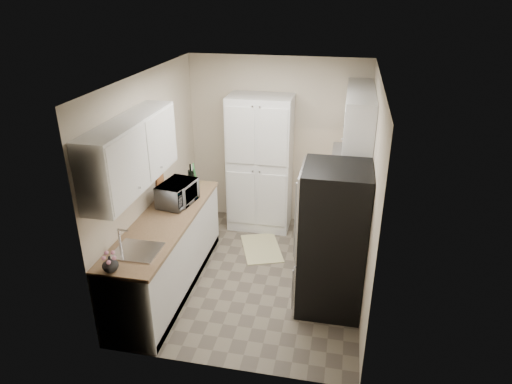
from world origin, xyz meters
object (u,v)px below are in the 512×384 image
(pantry_cabinet, at_px, (260,164))
(electric_range, at_px, (336,234))
(refrigerator, at_px, (333,240))
(toaster_oven, at_px, (350,170))
(wine_bottle, at_px, (191,177))
(microwave, at_px, (177,193))

(pantry_cabinet, xyz_separation_m, electric_range, (1.17, -0.93, -0.52))
(pantry_cabinet, relative_size, electric_range, 1.77)
(pantry_cabinet, distance_m, refrigerator, 2.07)
(electric_range, distance_m, toaster_oven, 1.04)
(pantry_cabinet, bearing_deg, electric_range, -38.22)
(refrigerator, relative_size, wine_bottle, 5.81)
(pantry_cabinet, relative_size, toaster_oven, 5.21)
(pantry_cabinet, xyz_separation_m, toaster_oven, (1.29, -0.05, 0.03))
(refrigerator, height_order, wine_bottle, refrigerator)
(microwave, height_order, wine_bottle, wine_bottle)
(refrigerator, distance_m, wine_bottle, 2.14)
(electric_range, xyz_separation_m, refrigerator, (-0.03, -0.80, 0.37))
(refrigerator, height_order, microwave, refrigerator)
(refrigerator, bearing_deg, pantry_cabinet, 123.46)
(pantry_cabinet, distance_m, microwave, 1.54)
(electric_range, height_order, refrigerator, refrigerator)
(microwave, bearing_deg, refrigerator, -91.94)
(wine_bottle, xyz_separation_m, toaster_oven, (2.07, 0.76, -0.04))
(refrigerator, bearing_deg, electric_range, 87.52)
(refrigerator, relative_size, toaster_oven, 4.43)
(refrigerator, relative_size, microwave, 3.35)
(microwave, height_order, toaster_oven, microwave)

